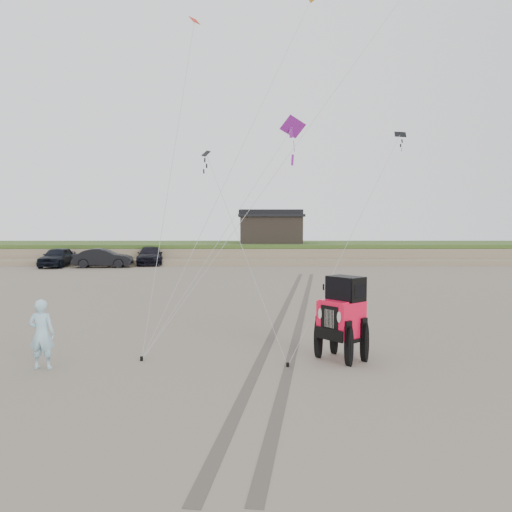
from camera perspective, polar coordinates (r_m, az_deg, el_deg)
The scene contains 12 objects.
ground at distance 13.47m, azimuth -1.59°, elevation -11.94°, with size 160.00×160.00×0.00m, color #6B6054.
dune_ridge at distance 50.55m, azimuth -0.59°, elevation 0.50°, with size 160.00×14.25×1.73m.
cabin at distance 50.00m, azimuth 1.70°, elevation 3.23°, with size 6.40×5.40×3.35m.
truck_a at distance 45.37m, azimuth -21.73°, elevation -0.11°, with size 1.97×4.89×1.67m, color black.
truck_b at distance 43.47m, azimuth -17.07°, elevation -0.23°, with size 1.67×4.78×1.58m, color black.
truck_c at distance 45.57m, azimuth -11.98°, elevation 0.04°, with size 2.23×5.48×1.59m, color black.
jeep at distance 13.59m, azimuth 9.72°, elevation -7.98°, with size 2.07×4.80×1.79m, color #FF1039, non-canonical shape.
man at distance 13.71m, azimuth -23.29°, elevation -8.19°, with size 0.64×0.42×1.76m, color #8FC6DE.
kite_flock at distance 22.66m, azimuth 5.68°, elevation 18.98°, with size 9.02×7.69×9.14m.
stake_main at distance 13.83m, azimuth -12.94°, elevation -11.36°, with size 0.08×0.08×0.12m, color black.
stake_aux at distance 12.97m, azimuth 3.65°, elevation -12.29°, with size 0.08×0.08×0.12m, color black.
tire_tracks at distance 21.35m, azimuth 4.33°, elevation -6.10°, with size 5.22×29.74×0.01m.
Camera 1 is at (0.31, -12.97, 3.63)m, focal length 35.00 mm.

